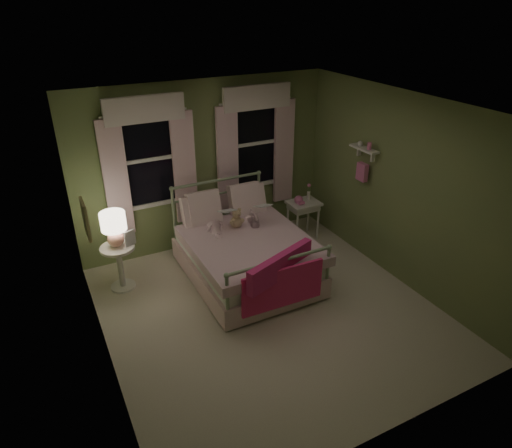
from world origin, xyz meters
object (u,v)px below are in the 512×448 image
bed (245,253)px  nightstand_left (119,261)px  teddy_bear (236,220)px  table_lamp (114,226)px  child_left (213,209)px  nightstand_right (303,208)px  child_right (249,206)px

bed → nightstand_left: bed is taller
teddy_bear → nightstand_left: teddy_bear is taller
teddy_bear → nightstand_left: 1.70m
bed → teddy_bear: bearing=90.0°
bed → table_lamp: 1.81m
child_left → table_lamp: size_ratio=1.56×
child_left → nightstand_right: child_left is taller
child_left → teddy_bear: bearing=164.6°
child_left → child_right: 0.56m
child_left → nightstand_right: 1.69m
child_left → teddy_bear: (0.28, -0.16, -0.16)m
table_lamp → nightstand_right: table_lamp is taller
child_left → nightstand_right: size_ratio=1.20×
child_right → nightstand_right: child_right is taller
child_right → nightstand_left: 1.98m
bed → child_right: (0.28, 0.42, 0.50)m
nightstand_left → teddy_bear: bearing=-8.7°
child_right → nightstand_left: (-1.92, 0.09, -0.47)m
child_left → table_lamp: (-1.36, 0.09, 0.00)m
bed → nightstand_right: (1.36, 0.60, 0.17)m
bed → table_lamp: bearing=162.6°
child_right → table_lamp: size_ratio=1.29×
teddy_bear → nightstand_right: (1.36, 0.34, -0.24)m
bed → child_right: bearing=56.4°
nightstand_left → nightstand_right: bearing=1.7°
nightstand_left → nightstand_right: 3.00m
nightstand_right → teddy_bear: bearing=-165.9°
child_left → table_lamp: child_left is taller
child_left → child_right: (0.56, 0.00, -0.07)m
nightstand_left → child_right: bearing=-2.8°
bed → table_lamp: size_ratio=4.14×
nightstand_left → table_lamp: 0.54m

